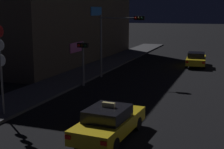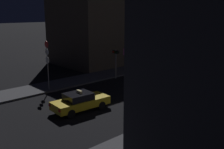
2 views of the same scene
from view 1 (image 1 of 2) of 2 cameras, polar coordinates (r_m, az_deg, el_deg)
The scene contains 7 objects.
sidewalk_left at distance 29.61m, azimuth -4.17°, elevation 0.53°, with size 3.31×52.39×0.16m, color #424247.
building_facade_left at distance 37.35m, azimuth -10.02°, elevation 11.55°, with size 10.01×23.92×11.84m.
taxi at distance 14.20m, azimuth -0.51°, elevation -8.30°, with size 2.07×4.55×1.62m.
far_car at distance 33.73m, azimuth 14.48°, elevation 2.62°, with size 2.08×4.55×1.42m.
traffic_light_overhead at distance 26.47m, azimuth 0.87°, elevation 7.29°, with size 3.71×0.42×5.16m.
traffic_light_left_kerb at distance 23.85m, azimuth -5.12°, elevation 3.57°, with size 0.80×0.42×3.26m.
sign_pole_left at distance 17.48m, azimuth -18.90°, elevation 2.29°, with size 0.63×0.10×4.60m.
Camera 1 is at (4.89, -2.35, 5.42)m, focal length 52.37 mm.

